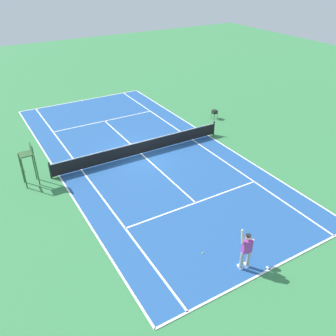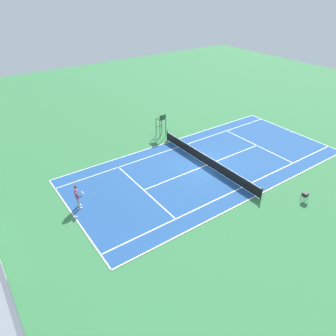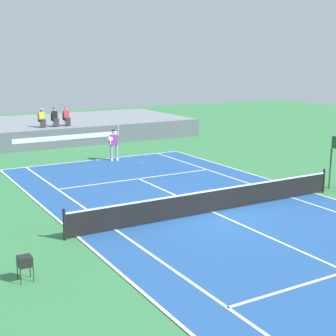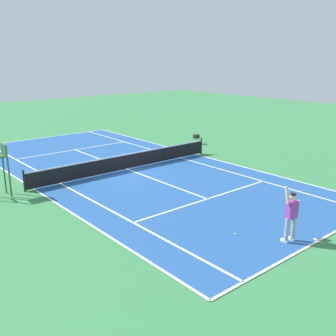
{
  "view_description": "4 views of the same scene",
  "coord_description": "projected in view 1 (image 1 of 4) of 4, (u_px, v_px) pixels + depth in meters",
  "views": [
    {
      "loc": [
        9.18,
        19.05,
        11.35
      ],
      "look_at": [
        0.26,
        3.94,
        1.0
      ],
      "focal_mm": 38.55,
      "sensor_mm": 36.0,
      "label": 1
    },
    {
      "loc": [
        -17.04,
        16.2,
        14.04
      ],
      "look_at": [
        0.26,
        3.94,
        1.0
      ],
      "focal_mm": 33.57,
      "sensor_mm": 36.0,
      "label": 2
    },
    {
      "loc": [
        -10.84,
        -15.16,
        5.82
      ],
      "look_at": [
        0.26,
        3.94,
        1.0
      ],
      "focal_mm": 53.64,
      "sensor_mm": 36.0,
      "label": 3
    },
    {
      "loc": [
        12.2,
        18.12,
        6.27
      ],
      "look_at": [
        0.26,
        3.94,
        1.0
      ],
      "focal_mm": 42.07,
      "sensor_mm": 36.0,
      "label": 4
    }
  ],
  "objects": [
    {
      "name": "ground_plane",
      "position": [
        141.0,
        154.0,
        23.91
      ],
      "size": [
        80.0,
        80.0,
        0.0
      ],
      "primitive_type": "plane",
      "color": "#387F47"
    },
    {
      "name": "ball_hopper",
      "position": [
        215.0,
        112.0,
        28.89
      ],
      "size": [
        0.36,
        0.36,
        0.7
      ],
      "color": "black",
      "rests_on": "ground"
    },
    {
      "name": "net",
      "position": [
        141.0,
        147.0,
        23.65
      ],
      "size": [
        11.98,
        0.1,
        1.07
      ],
      "color": "black",
      "rests_on": "ground"
    },
    {
      "name": "court",
      "position": [
        141.0,
        154.0,
        23.91
      ],
      "size": [
        11.08,
        23.88,
        0.03
      ],
      "color": "#235193",
      "rests_on": "ground"
    },
    {
      "name": "umpire_chair",
      "position": [
        28.0,
        160.0,
        20.07
      ],
      "size": [
        0.77,
        0.77,
        2.44
      ],
      "color": "#2D562D",
      "rests_on": "ground"
    },
    {
      "name": "tennis_ball",
      "position": [
        203.0,
        253.0,
        15.9
      ],
      "size": [
        0.07,
        0.07,
        0.07
      ],
      "primitive_type": "sphere",
      "color": "#D1E533",
      "rests_on": "ground"
    },
    {
      "name": "tennis_player",
      "position": [
        246.0,
        250.0,
        14.7
      ],
      "size": [
        0.82,
        0.62,
        2.08
      ],
      "color": "#9E9EA3",
      "rests_on": "ground"
    }
  ]
}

